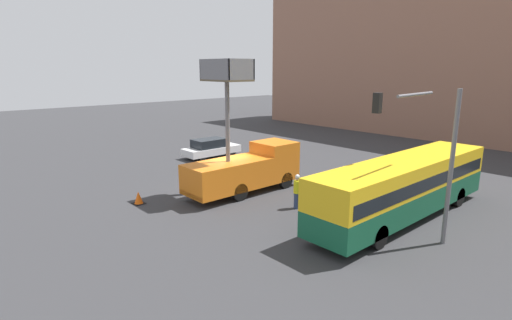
% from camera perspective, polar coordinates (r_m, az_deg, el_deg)
% --- Properties ---
extents(ground_plane, '(120.00, 120.00, 0.00)m').
position_cam_1_polar(ground_plane, '(24.30, -4.52, -4.08)').
color(ground_plane, '#333335').
extents(building_backdrop_far, '(44.00, 10.00, 18.08)m').
position_cam_1_polar(building_backdrop_far, '(47.86, 26.36, 14.02)').
color(building_backdrop_far, '#936651').
rests_on(building_backdrop_far, ground_plane).
extents(utility_truck, '(2.55, 7.20, 7.58)m').
position_cam_1_polar(utility_truck, '(23.19, -1.42, -0.88)').
color(utility_truck, orange).
rests_on(utility_truck, ground_plane).
extents(city_bus, '(2.45, 12.34, 2.91)m').
position_cam_1_polar(city_bus, '(20.34, 20.46, -3.24)').
color(city_bus, '#145638').
rests_on(city_bus, ground_plane).
extents(traffic_light_pole, '(3.61, 3.36, 6.37)m').
position_cam_1_polar(traffic_light_pole, '(17.90, 22.86, 2.87)').
color(traffic_light_pole, slate).
rests_on(traffic_light_pole, ground_plane).
extents(road_worker_near_truck, '(0.38, 0.38, 1.80)m').
position_cam_1_polar(road_worker_near_truck, '(23.22, -10.34, -2.76)').
color(road_worker_near_truck, navy).
rests_on(road_worker_near_truck, ground_plane).
extents(road_worker_directing, '(0.38, 0.38, 1.82)m').
position_cam_1_polar(road_worker_directing, '(20.74, 5.89, -4.49)').
color(road_worker_directing, navy).
rests_on(road_worker_directing, ground_plane).
extents(traffic_cone_near_truck, '(0.60, 0.60, 0.69)m').
position_cam_1_polar(traffic_cone_near_truck, '(22.39, -16.44, -5.23)').
color(traffic_cone_near_truck, black).
rests_on(traffic_cone_near_truck, ground_plane).
extents(parked_car_curbside, '(1.86, 4.74, 1.52)m').
position_cam_1_polar(parked_car_curbside, '(32.76, -6.48, 1.75)').
color(parked_car_curbside, silver).
rests_on(parked_car_curbside, ground_plane).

